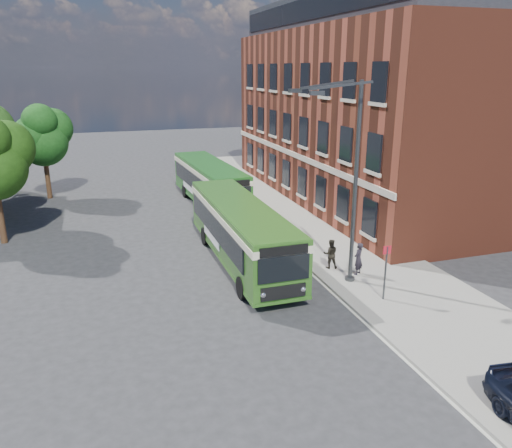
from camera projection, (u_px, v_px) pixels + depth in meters
name	position (u px, v px, depth m)	size (l,w,h in m)	color
ground	(229.00, 280.00, 23.22)	(120.00, 120.00, 0.00)	#2B2B2E
pavement	(301.00, 218.00, 32.51)	(6.00, 48.00, 0.15)	gray
kerb_line	(257.00, 224.00, 31.64)	(0.12, 48.00, 0.01)	beige
brick_office	(371.00, 104.00, 36.13)	(12.10, 26.00, 14.20)	maroon
street_lamp	(348.00, 182.00, 21.39)	(2.96, 2.38, 9.00)	#333538
bus_stop_sign	(386.00, 269.00, 20.60)	(0.35, 0.08, 2.52)	#333538
bus_front	(241.00, 228.00, 24.87)	(2.67, 12.00, 3.02)	#2D5E1C
bus_rear	(209.00, 180.00, 35.52)	(3.21, 11.24, 3.02)	#1E5C1B
pedestrian_a	(358.00, 259.00, 23.30)	(0.57, 0.37, 1.56)	black
pedestrian_b	(330.00, 254.00, 24.05)	(0.71, 0.55, 1.46)	black
tree_right	(43.00, 135.00, 36.41)	(4.18, 3.97, 7.05)	#382514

